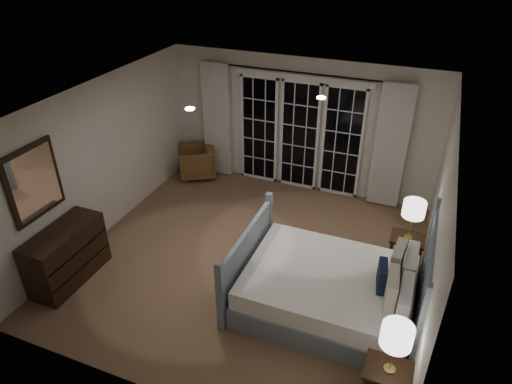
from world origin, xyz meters
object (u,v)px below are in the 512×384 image
at_px(armchair, 197,161).
at_px(lamp_right, 414,209).
at_px(bed, 332,289).
at_px(nightstand_right, 406,249).
at_px(lamp_left, 397,336).
at_px(nightstand_left, 386,383).
at_px(dresser, 67,255).

bearing_deg(armchair, lamp_right, 40.83).
distance_m(bed, nightstand_right, 1.39).
xyz_separation_m(lamp_left, lamp_right, (-0.06, 2.38, -0.02)).
distance_m(bed, armchair, 4.31).
bearing_deg(nightstand_right, nightstand_left, -88.64).
xyz_separation_m(nightstand_right, lamp_right, (0.00, 0.00, 0.69)).
relative_size(bed, lamp_right, 3.94).
distance_m(nightstand_left, nightstand_right, 2.38).
bearing_deg(lamp_left, nightstand_right, 91.36).
bearing_deg(lamp_left, armchair, 137.62).
height_order(lamp_left, armchair, lamp_left).
bearing_deg(nightstand_left, bed, 124.47).
bearing_deg(dresser, nightstand_right, 23.58).
xyz_separation_m(lamp_right, dresser, (-4.44, -1.94, -0.67)).
height_order(nightstand_right, lamp_left, lamp_left).
bearing_deg(nightstand_right, armchair, 160.26).
distance_m(nightstand_right, lamp_left, 2.48).
relative_size(nightstand_left, lamp_left, 1.06).
xyz_separation_m(nightstand_right, armchair, (-4.20, 1.51, -0.08)).
bearing_deg(lamp_right, nightstand_left, -88.64).
height_order(armchair, dresser, dresser).
height_order(nightstand_left, armchair, armchair).
distance_m(armchair, dresser, 3.46).
bearing_deg(nightstand_right, lamp_left, -88.64).
relative_size(bed, dresser, 1.98).
relative_size(lamp_right, dresser, 0.50).
xyz_separation_m(bed, lamp_left, (0.85, -1.24, 0.77)).
relative_size(nightstand_left, lamp_right, 1.06).
height_order(bed, lamp_right, bed).
bearing_deg(dresser, lamp_right, 23.58).
xyz_separation_m(bed, dresser, (-3.64, -0.80, 0.08)).
relative_size(nightstand_left, armchair, 0.89).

